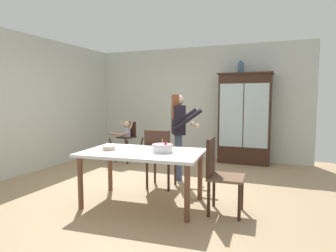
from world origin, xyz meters
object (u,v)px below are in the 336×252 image
adult_person (179,126)px  dining_chair_right_end (218,170)px  ceramic_vase (241,68)px  serving_bowl (109,148)px  dining_table (143,157)px  birthday_cake (162,148)px  china_cabinet (245,118)px  high_chair_with_toddler (126,134)px  dining_chair_far_side (159,155)px

adult_person → dining_chair_right_end: bearing=-171.4°
ceramic_vase → serving_bowl: size_ratio=1.50×
ceramic_vase → serving_bowl: (-1.33, -3.23, -1.37)m
dining_table → birthday_cake: birthday_cake is taller
birthday_cake → china_cabinet: bearing=77.6°
china_cabinet → dining_table: china_cabinet is taller
china_cabinet → high_chair_with_toddler: size_ratio=2.13×
ceramic_vase → adult_person: ceramic_vase is taller
ceramic_vase → serving_bowl: ceramic_vase is taller
china_cabinet → high_chair_with_toddler: china_cabinet is taller
high_chair_with_toddler → dining_chair_far_side: 2.17m
serving_bowl → adult_person: bearing=70.5°
ceramic_vase → dining_chair_right_end: 3.44m
dining_chair_far_side → birthday_cake: bearing=113.1°
adult_person → dining_chair_right_end: size_ratio=1.59×
dining_table → birthday_cake: 0.31m
china_cabinet → adult_person: size_ratio=1.32×
dining_chair_right_end → birthday_cake: bearing=90.7°
dining_table → serving_bowl: (-0.48, -0.09, 0.11)m
serving_bowl → dining_chair_far_side: dining_chair_far_side is taller
adult_person → dining_chair_right_end: adult_person is taller
china_cabinet → dining_chair_right_end: (0.07, -3.05, -0.46)m
high_chair_with_toddler → serving_bowl: high_chair_with_toddler is taller
birthday_cake → adult_person: bearing=100.4°
dining_table → dining_chair_far_side: size_ratio=1.78×
high_chair_with_toddler → dining_table: size_ratio=0.56×
serving_bowl → dining_chair_right_end: 1.54m
serving_bowl → ceramic_vase: bearing=67.7°
china_cabinet → high_chair_with_toddler: (-2.53, -0.87, -0.36)m
serving_bowl → dining_chair_right_end: dining_chair_right_end is taller
birthday_cake → serving_bowl: bearing=-170.0°
china_cabinet → adult_person: china_cabinet is taller
adult_person → dining_table: (-0.03, -1.36, -0.31)m
ceramic_vase → adult_person: 2.28m
ceramic_vase → high_chair_with_toddler: size_ratio=0.28×
ceramic_vase → dining_chair_right_end: bearing=-86.6°
ceramic_vase → dining_table: ceramic_vase is taller
ceramic_vase → dining_chair_right_end: size_ratio=0.28×
high_chair_with_toddler → birthday_cake: bearing=-38.4°
birthday_cake → dining_chair_right_end: (0.75, 0.05, -0.24)m
adult_person → dining_chair_far_side: size_ratio=1.59×
ceramic_vase → dining_table: bearing=-105.0°
high_chair_with_toddler → dining_chair_far_side: (1.51, -1.56, -0.10)m
china_cabinet → adult_person: 2.00m
dining_table → birthday_cake: (0.28, 0.04, 0.14)m
birthday_cake → dining_chair_right_end: size_ratio=0.29×
adult_person → birthday_cake: size_ratio=5.47×
birthday_cake → serving_bowl: 0.77m
high_chair_with_toddler → ceramic_vase: bearing=31.8°
china_cabinet → dining_chair_right_end: 3.08m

